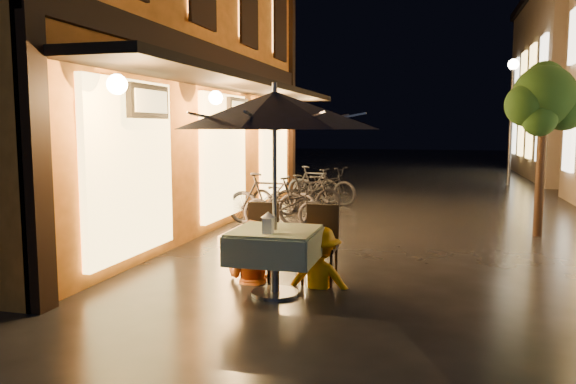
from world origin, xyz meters
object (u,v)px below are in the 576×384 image
(bicycle_0, at_px, (285,206))
(table_lantern, at_px, (268,221))
(patio_umbrella, at_px, (275,110))
(cafe_table, at_px, (275,246))
(person_yellow, at_px, (320,229))
(person_orange, at_px, (253,221))

(bicycle_0, bearing_deg, table_lantern, -166.34)
(patio_umbrella, height_order, table_lantern, patio_umbrella)
(cafe_table, bearing_deg, table_lantern, -90.00)
(person_yellow, xyz_separation_m, bicycle_0, (-1.45, 3.74, -0.28))
(person_orange, relative_size, bicycle_0, 0.90)
(person_orange, bearing_deg, patio_umbrella, 140.10)
(patio_umbrella, bearing_deg, cafe_table, -176.42)
(patio_umbrella, distance_m, person_orange, 1.56)
(person_orange, xyz_separation_m, person_yellow, (0.89, -0.05, -0.04))
(person_yellow, bearing_deg, cafe_table, 49.96)
(cafe_table, height_order, bicycle_0, bicycle_0)
(person_orange, bearing_deg, table_lantern, 129.77)
(cafe_table, relative_size, bicycle_0, 0.59)
(cafe_table, xyz_separation_m, table_lantern, (0.00, -0.27, 0.33))
(bicycle_0, bearing_deg, cafe_table, -165.57)
(patio_umbrella, relative_size, person_yellow, 1.71)
(patio_umbrella, bearing_deg, person_orange, 129.36)
(patio_umbrella, distance_m, person_yellow, 1.57)
(table_lantern, bearing_deg, patio_umbrella, 90.00)
(cafe_table, distance_m, person_orange, 0.74)
(person_yellow, relative_size, bicycle_0, 0.85)
(cafe_table, xyz_separation_m, patio_umbrella, (0.00, 0.00, 1.56))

